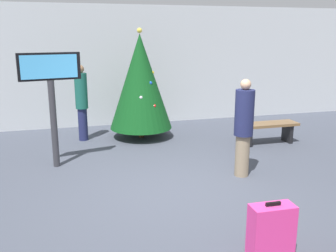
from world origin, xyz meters
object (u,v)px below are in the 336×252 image
at_px(traveller_0, 244,126).
at_px(suitcase_1, 271,232).
at_px(traveller_1, 82,101).
at_px(waiting_bench, 268,128).
at_px(holiday_tree, 140,82).
at_px(flight_info_kiosk, 51,86).

relative_size(traveller_0, suitcase_1, 2.54).
xyz_separation_m(traveller_1, suitcase_1, (1.74, -5.41, -0.62)).
distance_m(traveller_0, traveller_1, 3.98).
relative_size(waiting_bench, traveller_0, 0.80).
height_order(holiday_tree, waiting_bench, holiday_tree).
height_order(holiday_tree, traveller_0, holiday_tree).
relative_size(holiday_tree, traveller_0, 1.51).
distance_m(flight_info_kiosk, waiting_bench, 4.75).
height_order(traveller_0, suitcase_1, traveller_0).
bearing_deg(waiting_bench, flight_info_kiosk, -176.33).
height_order(holiday_tree, suitcase_1, holiday_tree).
xyz_separation_m(holiday_tree, suitcase_1, (0.39, -5.29, -1.03)).
bearing_deg(holiday_tree, traveller_0, -67.74).
bearing_deg(suitcase_1, traveller_0, 70.88).
distance_m(flight_info_kiosk, traveller_0, 3.48).
height_order(flight_info_kiosk, waiting_bench, flight_info_kiosk).
bearing_deg(traveller_0, flight_info_kiosk, 156.71).
bearing_deg(traveller_1, flight_info_kiosk, -108.96).
height_order(waiting_bench, traveller_0, traveller_0).
bearing_deg(traveller_0, traveller_1, 129.97).
xyz_separation_m(traveller_0, suitcase_1, (-0.82, -2.36, -0.58)).
xyz_separation_m(holiday_tree, waiting_bench, (2.66, -1.29, -0.99)).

